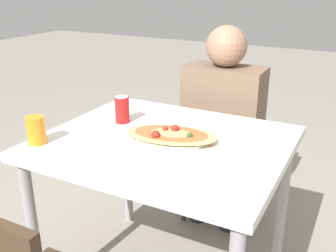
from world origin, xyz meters
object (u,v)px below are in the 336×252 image
Objects in this scene: pizza_main at (171,136)px; drink_glass at (36,130)px; dining_table at (165,157)px; chair_far_seated at (227,136)px; soda_can at (122,109)px; person_seated at (222,112)px.

drink_glass is (-0.47, -0.28, 0.04)m from pizza_main.
dining_table is 8.77× the size of drink_glass.
dining_table is at bearing -176.68° from pizza_main.
chair_far_seated is (0.02, 0.75, -0.17)m from dining_table.
chair_far_seated is 2.15× the size of pizza_main.
soda_can is (-0.27, 0.09, 0.15)m from dining_table.
pizza_main is at bearing 90.35° from chair_far_seated.
pizza_main is at bearing 31.06° from drink_glass.
soda_can is (-0.29, -0.67, 0.32)m from chair_far_seated.
soda_can is (-0.30, 0.08, 0.04)m from pizza_main.
chair_far_seated reaches higher than soda_can.
dining_table is 8.03× the size of soda_can.
drink_glass is (-0.47, -1.04, 0.32)m from chair_far_seated.
soda_can is at bearing 62.05° from person_seated.
soda_can is at bearing 164.19° from pizza_main.
drink_glass is at bearing -115.05° from soda_can.
chair_far_seated is 0.77× the size of person_seated.
person_seated reaches higher than dining_table.
dining_table is at bearing 87.92° from person_seated.
pizza_main is at bearing 3.32° from dining_table.
person_seated reaches higher than chair_far_seated.
dining_table is at bearing -17.65° from soda_can.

